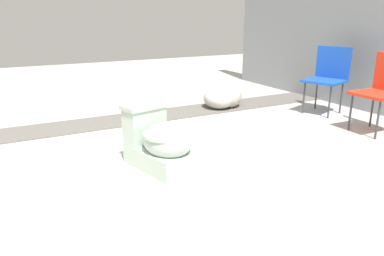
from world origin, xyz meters
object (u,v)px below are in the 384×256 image
Objects in this scene: toilet at (160,142)px; boulder_near at (219,98)px; folding_chair_left at (329,73)px; boulder_far at (230,96)px.

boulder_near is at bearing 121.27° from toilet.
boulder_near is (-0.81, -1.13, -0.37)m from folding_chair_left.
toilet is 2.74m from folding_chair_left.
boulder_far is (-1.49, 1.67, -0.06)m from toilet.
boulder_far is (-0.80, -0.96, -0.35)m from folding_chair_left.
boulder_near is 1.11× the size of boulder_far.
toilet reaches higher than boulder_far.
boulder_far is at bearing 117.94° from toilet.
folding_chair_left is 1.30m from boulder_far.
toilet is 0.84× the size of folding_chair_left.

